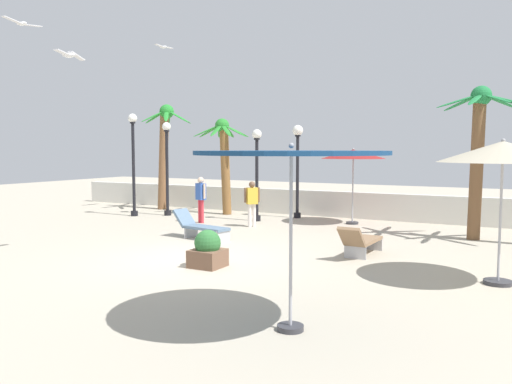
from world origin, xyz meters
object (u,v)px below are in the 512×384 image
palm_tree_0 (478,143)px  lamp_post_0 (298,157)px  palm_tree_1 (224,153)px  guest_0 (252,200)px  palm_tree_2 (164,145)px  patio_umbrella_0 (353,155)px  seagull_1 (22,23)px  planter (208,250)px  patio_umbrella_2 (503,153)px  patio_umbrella_1 (291,159)px  lounge_chair_1 (201,226)px  lamp_post_3 (257,165)px  seagull_0 (163,47)px  lamp_post_1 (133,155)px  lamp_post_2 (167,161)px  lounge_chair_0 (361,241)px  guest_1 (201,195)px  seagull_2 (69,55)px

palm_tree_0 → lamp_post_0: size_ratio=1.25×
palm_tree_1 → guest_0: palm_tree_1 is taller
palm_tree_2 → patio_umbrella_0: bearing=-2.9°
seagull_1 → planter: bearing=-5.8°
patio_umbrella_2 → seagull_1: 13.29m
patio_umbrella_1 → palm_tree_1: (-8.08, 11.20, -0.03)m
guest_0 → patio_umbrella_2: bearing=-28.8°
palm_tree_0 → lounge_chair_1: (-7.19, -3.73, -2.44)m
lamp_post_3 → seagull_0: (-5.07, 1.07, 4.92)m
palm_tree_0 → guest_0: size_ratio=2.87×
palm_tree_1 → planter: (4.72, -8.33, -2.11)m
lamp_post_1 → seagull_0: 5.00m
patio_umbrella_2 → seagull_1: (-12.74, -0.75, 3.72)m
patio_umbrella_0 → lamp_post_2: 7.38m
lounge_chair_1 → seagull_1: seagull_1 is taller
patio_umbrella_0 → seagull_1: seagull_1 is taller
lamp_post_3 → seagull_0: bearing=168.1°
patio_umbrella_1 → planter: bearing=139.5°
patio_umbrella_2 → palm_tree_0: size_ratio=0.64×
palm_tree_1 → guest_0: (2.67, -2.52, -1.55)m
lounge_chair_0 → seagull_1: seagull_1 is taller
lamp_post_1 → lamp_post_2: lamp_post_1 is taller
lamp_post_3 → planter: (2.59, -7.17, -1.67)m
lamp_post_2 → lamp_post_0: bearing=19.7°
palm_tree_2 → seagull_0: (0.26, -0.30, 4.13)m
lamp_post_0 → seagull_0: bearing=-175.9°
patio_umbrella_1 → planter: size_ratio=3.29×
lamp_post_3 → seagull_0: 7.14m
patio_umbrella_2 → seagull_1: size_ratio=2.07×
palm_tree_2 → planter: palm_tree_2 is taller
lamp_post_0 → lamp_post_2: (-4.90, -1.76, -0.16)m
patio_umbrella_1 → guest_1: bearing=130.9°
patio_umbrella_0 → lounge_chair_0: patio_umbrella_0 is taller
patio_umbrella_0 → lounge_chair_1: patio_umbrella_0 is taller
lounge_chair_1 → seagull_2: size_ratio=2.14×
guest_1 → planter: 7.14m
palm_tree_0 → guest_0: (-6.99, -0.91, -1.89)m
palm_tree_0 → lounge_chair_1: palm_tree_0 is taller
lamp_post_0 → guest_1: (-2.52, -2.88, -1.35)m
palm_tree_0 → guest_1: 9.31m
lounge_chair_0 → guest_1: 7.46m
lamp_post_0 → palm_tree_2: bearing=-178.8°
lamp_post_3 → palm_tree_2: bearing=165.7°
patio_umbrella_2 → lounge_chair_0: (-3.20, 1.37, -2.19)m
patio_umbrella_0 → planter: size_ratio=3.17×
palm_tree_2 → seagull_0: bearing=-49.0°
patio_umbrella_2 → lounge_chair_0: 4.11m
lounge_chair_0 → palm_tree_1: bearing=143.4°
lamp_post_0 → lounge_chair_1: size_ratio=1.82×
patio_umbrella_1 → guest_0: patio_umbrella_1 is taller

